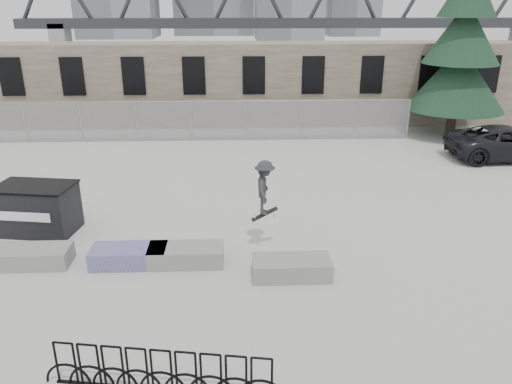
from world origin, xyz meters
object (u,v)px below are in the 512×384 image
Objects in this scene: dumpster at (37,208)px; skateboarder at (265,188)px; planter_center_right at (186,254)px; planter_center_left at (129,255)px; bike_rack at (162,372)px; planter_far_left at (32,256)px; planter_offset at (292,267)px; spruce_tree at (462,43)px; suv at (509,143)px.

skateboarder reaches higher than dumpster.
dumpster is (-4.67, 2.21, 0.49)m from planter_center_right.
dumpster reaches higher than planter_center_right.
bike_rack is at bearing -72.19° from planter_center_left.
planter_far_left is 1.14× the size of skateboarder.
spruce_tree is (9.86, 14.04, 4.41)m from planter_offset.
suv is at bearing -78.44° from spruce_tree.
dumpster is at bearing 105.11° from planter_far_left.
bike_rack reaches higher than planter_center_left.
planter_center_right is 2.81m from skateboarder.
planter_offset is 2.38m from skateboarder.
dumpster is 20.90m from spruce_tree.
planter_far_left is 1.00× the size of planter_center_right.
dumpster is 8.38m from bike_rack.
dumpster is (-3.16, 2.20, 0.49)m from planter_center_left.
planter_center_right is 16.24m from suv.
planter_offset is at bearing 132.18° from suv.
skateboarder is at bearing 125.29° from suv.
dumpster is 1.41× the size of skateboarder.
planter_far_left is 6.34m from bike_rack.
planter_center_right is 0.17× the size of spruce_tree.
planter_offset is at bearing -13.00° from dumpster.
skateboarder reaches higher than bike_rack.
suv is at bearing 26.94° from planter_far_left.
suv is (0.86, -4.22, -3.94)m from spruce_tree.
spruce_tree reaches higher than planter_center_right.
planter_center_left and planter_center_right have the same top height.
spruce_tree is at bearing 11.26° from suv.
bike_rack reaches higher than planter_offset.
planter_center_right is 0.38× the size of suv.
planter_far_left is at bearing -141.82° from spruce_tree.
bike_rack is 22.38m from spruce_tree.
planter_offset is at bearing -155.39° from skateboarder.
bike_rack is at bearing -47.07° from dumpster.
planter_center_right is 5.19m from dumpster.
planter_far_left is at bearing 116.64° from suv.
skateboarder reaches higher than suv.
planter_center_left is at bearing -1.76° from planter_far_left.
planter_center_left is 19.87m from spruce_tree.
planter_center_left is 1.00× the size of planter_center_right.
skateboarder is at bearing -130.34° from spruce_tree.
planter_far_left is 2.25m from dumpster.
planter_center_left is 0.17× the size of spruce_tree.
planter_offset is (4.29, -0.80, 0.00)m from planter_center_left.
planter_far_left is 0.38× the size of suv.
planter_center_left is at bearing 120.70° from suv.
skateboarder is (2.16, 5.66, 1.37)m from bike_rack.
spruce_tree reaches higher than planter_far_left.
suv is at bearing 31.00° from planter_center_left.
planter_offset is (6.87, -0.88, 0.00)m from planter_far_left.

